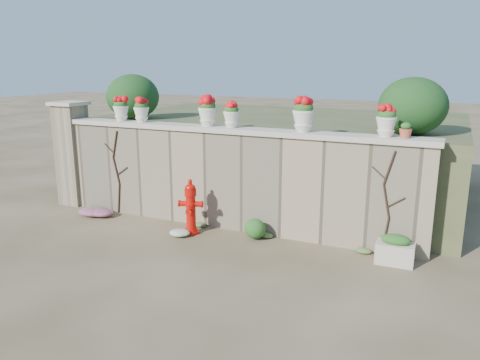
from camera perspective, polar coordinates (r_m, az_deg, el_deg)
The scene contains 21 objects.
ground at distance 8.49m, azimuth -6.99°, elevation -9.26°, with size 80.00×80.00×0.00m, color #4B3E25.
stone_wall at distance 9.67m, azimuth -1.59°, elevation -0.03°, with size 8.00×0.40×2.00m, color gray.
wall_cap at distance 9.47m, azimuth -1.64°, elevation 6.15°, with size 8.10×0.52×0.10m, color beige.
gate_pillar at distance 12.01m, azimuth -19.69°, elevation 3.14°, with size 0.72×0.72×2.48m.
raised_fill at distance 12.56m, azimuth 4.88°, elevation 3.15°, with size 9.00×6.00×2.00m, color #384C23.
back_shrub_left at distance 12.14m, azimuth -12.93°, elevation 9.87°, with size 1.30×1.30×1.10m, color #143814.
back_shrub_right at distance 9.68m, azimuth 20.30°, elevation 8.45°, with size 1.30×1.30×1.10m, color #143814.
vine_left at distance 10.92m, azimuth -14.80°, elevation 1.08°, with size 0.60×0.04×1.91m.
vine_right at distance 8.57m, azimuth 17.48°, elevation -2.56°, with size 0.60×0.04×1.91m.
fire_hydrant at distance 9.41m, azimuth -6.03°, elevation -3.25°, with size 0.49×0.35×1.12m.
planter_box at distance 8.50m, azimuth 18.38°, elevation -8.11°, with size 0.64×0.38×0.53m.
green_shrub at distance 9.17m, azimuth 1.44°, elevation -5.70°, with size 0.53×0.48×0.50m, color #1E5119.
magenta_clump at distance 11.01m, azimuth -16.92°, elevation -3.73°, with size 0.82×0.55×0.22m, color #BF2693.
white_flowers at distance 9.37m, azimuth -7.35°, elevation -6.45°, with size 0.48×0.39×0.17m, color white.
urn_pot_0 at distance 10.85m, azimuth -14.32°, elevation 8.39°, with size 0.34×0.34×0.54m.
urn_pot_1 at distance 10.52m, azimuth -11.94°, elevation 8.32°, with size 0.33×0.33×0.52m.
urn_pot_2 at distance 9.63m, azimuth -3.99°, elevation 8.33°, with size 0.38×0.38×0.60m.
urn_pot_3 at distance 9.39m, azimuth -1.04°, elevation 7.97°, with size 0.33×0.33×0.52m.
urn_pot_4 at distance 8.84m, azimuth 7.76°, elevation 7.89°, with size 0.41×0.41×0.65m.
urn_pot_5 at distance 8.54m, azimuth 17.42°, elevation 6.89°, with size 0.36×0.36×0.56m.
terracotta_pot at distance 8.52m, azimuth 19.54°, elevation 5.65°, with size 0.22×0.22×0.26m.
Camera 1 is at (4.16, -6.62, 3.31)m, focal length 35.00 mm.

